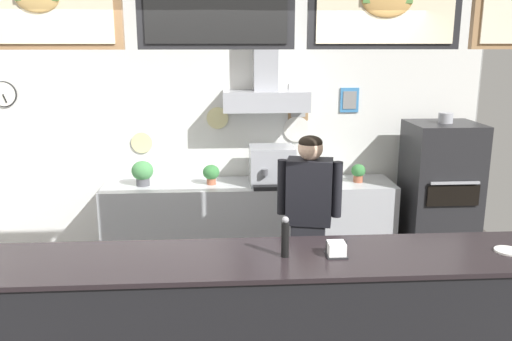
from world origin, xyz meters
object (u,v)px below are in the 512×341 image
(potted_oregano, at_px, (358,172))
(espresso_machine, at_px, (272,166))
(pepper_grinder, at_px, (285,237))
(potted_sage, at_px, (324,169))
(pizza_oven, at_px, (439,198))
(condiment_plate, at_px, (507,251))
(napkin_holder, at_px, (336,250))
(shop_worker, at_px, (309,222))
(potted_thyme, at_px, (211,173))
(potted_rosemary, at_px, (143,172))

(potted_oregano, bearing_deg, espresso_machine, -179.49)
(espresso_machine, xyz_separation_m, pepper_grinder, (-0.12, -2.11, 0.05))
(potted_sage, bearing_deg, espresso_machine, -176.36)
(pizza_oven, xyz_separation_m, espresso_machine, (-1.69, 0.12, 0.34))
(espresso_machine, height_order, condiment_plate, espresso_machine)
(espresso_machine, height_order, napkin_holder, espresso_machine)
(pizza_oven, xyz_separation_m, shop_worker, (-1.49, -0.93, 0.10))
(potted_thyme, xyz_separation_m, potted_rosemary, (-0.68, 0.00, 0.02))
(potted_rosemary, bearing_deg, shop_worker, -35.63)
(espresso_machine, relative_size, potted_oregano, 2.50)
(potted_rosemary, xyz_separation_m, napkin_holder, (1.48, -2.14, 0.01))
(pepper_grinder, distance_m, condiment_plate, 1.42)
(pizza_oven, relative_size, potted_oregano, 8.88)
(espresso_machine, distance_m, potted_sage, 0.54)
(potted_oregano, bearing_deg, pepper_grinder, -115.30)
(potted_rosemary, bearing_deg, pepper_grinder, -61.30)
(pepper_grinder, bearing_deg, condiment_plate, -0.51)
(espresso_machine, relative_size, potted_rosemary, 1.87)
(potted_oregano, height_order, napkin_holder, napkin_holder)
(potted_rosemary, distance_m, napkin_holder, 2.60)
(shop_worker, xyz_separation_m, potted_thyme, (-0.81, 1.07, 0.16))
(shop_worker, distance_m, napkin_holder, 1.09)
(potted_oregano, xyz_separation_m, pepper_grinder, (-1.00, -2.12, 0.13))
(pizza_oven, bearing_deg, pepper_grinder, -132.25)
(pepper_grinder, bearing_deg, pizza_oven, 47.75)
(shop_worker, relative_size, potted_thyme, 8.01)
(pepper_grinder, relative_size, napkin_holder, 1.94)
(espresso_machine, bearing_deg, shop_worker, -78.99)
(napkin_holder, distance_m, condiment_plate, 1.09)
(pizza_oven, height_order, napkin_holder, pizza_oven)
(shop_worker, height_order, napkin_holder, shop_worker)
(potted_oregano, bearing_deg, potted_sage, 175.72)
(shop_worker, xyz_separation_m, potted_oregano, (0.68, 1.06, 0.15))
(shop_worker, distance_m, potted_sage, 1.15)
(potted_sage, distance_m, napkin_holder, 2.18)
(potted_thyme, bearing_deg, potted_rosemary, 179.99)
(pizza_oven, distance_m, shop_worker, 1.75)
(potted_thyme, relative_size, potted_rosemary, 0.80)
(potted_sage, relative_size, condiment_plate, 1.47)
(potted_rosemary, relative_size, napkin_holder, 1.85)
(napkin_holder, height_order, condiment_plate, napkin_holder)
(condiment_plate, bearing_deg, napkin_holder, 179.62)
(potted_sage, bearing_deg, potted_thyme, -179.13)
(napkin_holder, bearing_deg, potted_thyme, 110.68)
(pizza_oven, xyz_separation_m, napkin_holder, (-1.49, -2.00, 0.30))
(potted_thyme, bearing_deg, pizza_oven, -3.48)
(potted_rosemary, relative_size, pepper_grinder, 0.95)
(espresso_machine, bearing_deg, pepper_grinder, -93.23)
(pizza_oven, bearing_deg, potted_rosemary, 177.31)
(shop_worker, xyz_separation_m, pepper_grinder, (-0.32, -1.06, 0.29))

